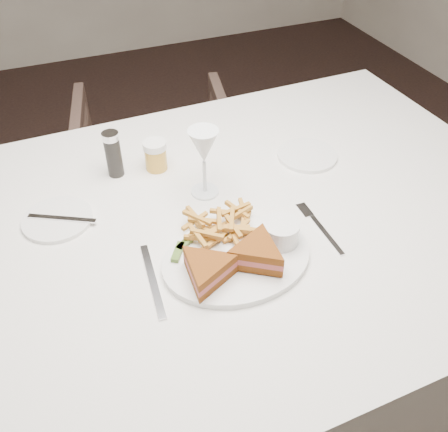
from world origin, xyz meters
TOP-DOWN VIEW (x-y plane):
  - ground at (0.00, 0.00)m, footprint 5.00×5.00m
  - table at (0.26, -0.32)m, footprint 1.61×1.09m
  - chair_far at (0.34, 0.56)m, footprint 0.72×0.69m
  - table_setting at (0.24, -0.37)m, footprint 0.82×0.59m

SIDE VIEW (x-z plane):
  - ground at x=0.00m, z-range 0.00..0.00m
  - chair_far at x=0.34m, z-range 0.00..0.64m
  - table at x=0.26m, z-range 0.00..0.75m
  - table_setting at x=0.24m, z-range 0.70..0.88m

